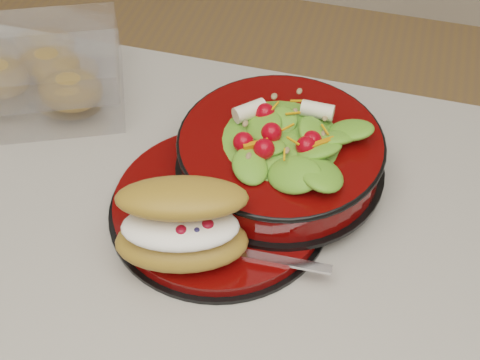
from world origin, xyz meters
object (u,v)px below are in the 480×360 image
(salad_bowl, at_px, (281,146))
(dinner_plate, at_px, (220,206))
(croissant, at_px, (182,224))
(pastry_box, at_px, (33,74))
(fork, at_px, (256,256))

(salad_bowl, bearing_deg, dinner_plate, -128.31)
(salad_bowl, xyz_separation_m, croissant, (-0.07, -0.15, 0.00))
(salad_bowl, bearing_deg, pastry_box, 170.28)
(croissant, relative_size, pastry_box, 0.56)
(dinner_plate, relative_size, croissant, 1.64)
(croissant, height_order, fork, croissant)
(fork, bearing_deg, croissant, 94.69)
(croissant, bearing_deg, salad_bowl, 47.93)
(croissant, relative_size, fork, 1.03)
(pastry_box, bearing_deg, croissant, -59.98)
(dinner_plate, relative_size, fork, 1.69)
(croissant, distance_m, pastry_box, 0.36)
(dinner_plate, distance_m, pastry_box, 0.34)
(dinner_plate, distance_m, croissant, 0.10)
(salad_bowl, xyz_separation_m, pastry_box, (-0.36, 0.06, -0.01))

